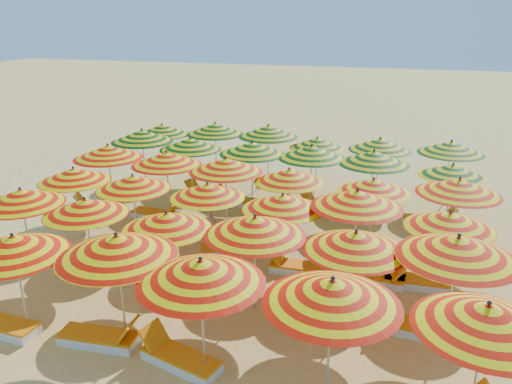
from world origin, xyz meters
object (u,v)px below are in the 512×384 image
(umbrella_11, at_px, (458,248))
(umbrella_13, at_px, (133,183))
(umbrella_17, at_px, (450,220))
(lounger_6, at_px, (416,328))
(umbrella_12, at_px, (74,175))
(lounger_1, at_px, (1,325))
(lounger_9, at_px, (374,277))
(lounger_19, at_px, (429,220))
(lounger_7, at_px, (231,249))
(lounger_17, at_px, (323,210))
(umbrella_4, at_px, (332,292))
(lounger_18, at_px, (354,215))
(umbrella_30, at_px, (162,130))
(umbrella_33, at_px, (317,143))
(umbrella_14, at_px, (207,191))
(lounger_20, at_px, (282,183))
(beachgoer_a, at_px, (210,217))
(umbrella_25, at_px, (190,144))
(lounger_5, at_px, (324,316))
(umbrella_19, at_px, (167,159))
(umbrella_6, at_px, (21,197))
(umbrella_28, at_px, (374,158))
(lounger_11, at_px, (99,206))
(umbrella_31, at_px, (215,129))
(lounger_16, at_px, (237,201))
(umbrella_20, at_px, (226,165))
(umbrella_9, at_px, (255,226))
(umbrella_24, at_px, (142,136))
(lounger_10, at_px, (416,281))
(umbrella_22, at_px, (374,186))
(lounger_3, at_px, (179,358))
(umbrella_23, at_px, (459,187))
(lounger_2, at_px, (101,338))
(umbrella_27, at_px, (312,152))
(umbrella_32, at_px, (268,131))
(umbrella_21, at_px, (289,176))
(lounger_12, at_px, (157,214))
(umbrella_29, at_px, (452,171))
(umbrella_7, at_px, (85,207))
(umbrella_18, at_px, (108,152))
(umbrella_10, at_px, (356,241))
(umbrella_1, at_px, (14,245))
(umbrella_3, at_px, (201,272))
(lounger_13, at_px, (275,227))
(umbrella_35, at_px, (451,147))
(lounger_8, at_px, (299,268))
(umbrella_2, at_px, (117,246))

(umbrella_11, xyz_separation_m, umbrella_13, (-8.85, 2.32, -0.23))
(umbrella_17, bearing_deg, lounger_6, -106.46)
(umbrella_12, xyz_separation_m, lounger_1, (1.51, -5.00, -1.91))
(lounger_9, height_order, lounger_19, same)
(lounger_7, bearing_deg, lounger_17, 40.11)
(umbrella_4, distance_m, lounger_18, 9.28)
(umbrella_30, bearing_deg, umbrella_33, 1.09)
(umbrella_14, relative_size, lounger_20, 1.51)
(lounger_7, relative_size, beachgoer_a, 1.34)
(umbrella_25, bearing_deg, lounger_5, -46.58)
(umbrella_19, distance_m, lounger_18, 6.78)
(umbrella_33, bearing_deg, umbrella_6, -125.87)
(umbrella_28, relative_size, lounger_11, 1.71)
(lounger_6, bearing_deg, umbrella_31, -41.21)
(lounger_16, height_order, lounger_18, same)
(umbrella_20, distance_m, umbrella_25, 3.35)
(lounger_18, height_order, beachgoer_a, beachgoer_a)
(umbrella_6, bearing_deg, lounger_11, 100.00)
(umbrella_9, xyz_separation_m, umbrella_25, (-4.73, 6.80, -0.02))
(lounger_1, bearing_deg, umbrella_25, -90.88)
(lounger_1, bearing_deg, umbrella_24, -78.06)
(lounger_18, bearing_deg, lounger_10, -80.12)
(umbrella_22, height_order, lounger_3, umbrella_22)
(umbrella_23, xyz_separation_m, lounger_1, (-9.82, -6.98, -2.04))
(umbrella_33, xyz_separation_m, lounger_2, (-2.49, -11.27, -1.88))
(umbrella_27, distance_m, umbrella_31, 5.22)
(umbrella_6, bearing_deg, umbrella_32, 64.67)
(umbrella_21, relative_size, lounger_16, 1.32)
(umbrella_27, relative_size, lounger_12, 1.67)
(lounger_6, bearing_deg, umbrella_4, 65.35)
(umbrella_29, distance_m, lounger_3, 10.76)
(umbrella_32, bearing_deg, umbrella_9, -75.60)
(umbrella_7, relative_size, umbrella_18, 0.90)
(umbrella_32, distance_m, beachgoer_a, 5.82)
(umbrella_4, xyz_separation_m, umbrella_10, (0.11, 2.47, -0.13))
(umbrella_33, xyz_separation_m, beachgoer_a, (-2.37, -5.32, -1.35))
(umbrella_4, distance_m, umbrella_23, 7.31)
(umbrella_1, bearing_deg, lounger_3, -0.08)
(umbrella_3, height_order, umbrella_33, umbrella_3)
(umbrella_22, bearing_deg, lounger_6, -71.42)
(lounger_11, bearing_deg, umbrella_28, 170.06)
(umbrella_24, relative_size, umbrella_28, 0.94)
(lounger_6, distance_m, lounger_13, 6.36)
(umbrella_6, bearing_deg, lounger_2, -32.13)
(umbrella_35, distance_m, lounger_9, 7.39)
(umbrella_17, relative_size, beachgoer_a, 1.78)
(lounger_9, bearing_deg, umbrella_21, 148.23)
(lounger_5, bearing_deg, umbrella_14, -43.82)
(umbrella_29, distance_m, lounger_12, 10.06)
(lounger_8, bearing_deg, umbrella_2, 53.76)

